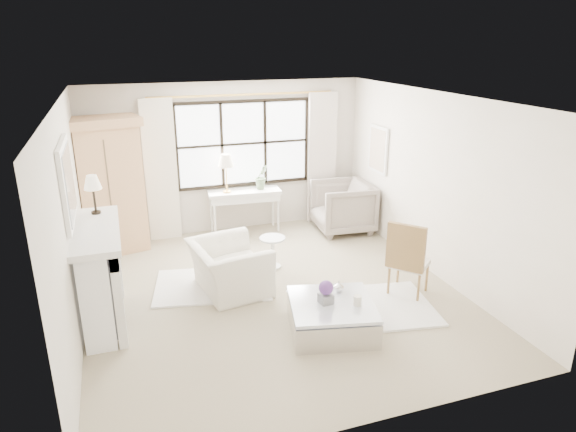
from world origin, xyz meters
name	(u,v)px	position (x,y,z in m)	size (l,w,h in m)	color
floor	(274,293)	(0.00, 0.00, 0.00)	(5.50, 5.50, 0.00)	tan
ceiling	(272,98)	(0.00, 0.00, 2.70)	(5.50, 5.50, 0.00)	white
wall_back	(228,158)	(0.00, 2.75, 1.35)	(5.00, 5.00, 0.00)	beige
wall_front	(369,296)	(0.00, -2.75, 1.35)	(5.00, 5.00, 0.00)	beige
wall_left	(70,223)	(-2.50, 0.00, 1.35)	(5.50, 5.50, 0.00)	beige
wall_right	(435,185)	(2.50, 0.00, 1.35)	(5.50, 5.50, 0.00)	white
window_pane	(244,144)	(0.30, 2.73, 1.60)	(2.40, 0.02, 1.50)	white
window_frame	(244,144)	(0.30, 2.72, 1.60)	(2.50, 0.04, 1.50)	black
curtain_rod	(243,95)	(0.30, 2.67, 2.47)	(0.04, 0.04, 3.30)	#C09342
curtain_left	(161,171)	(-1.20, 2.65, 1.24)	(0.55, 0.10, 2.47)	silver
curtain_right	(322,158)	(1.80, 2.65, 1.24)	(0.55, 0.10, 2.47)	beige
fireplace	(98,275)	(-2.27, 0.00, 0.65)	(0.58, 1.66, 1.26)	white
mirror_frame	(67,183)	(-2.47, 0.00, 1.84)	(0.05, 1.15, 0.95)	white
mirror_glass	(70,183)	(-2.44, 0.00, 1.84)	(0.02, 1.00, 0.80)	#B4B8BF
art_frame	(378,149)	(2.47, 1.70, 1.55)	(0.04, 0.62, 0.82)	white
art_canvas	(377,150)	(2.45, 1.70, 1.55)	(0.01, 0.52, 0.72)	beige
mantel_lamp	(92,184)	(-2.22, 0.55, 1.65)	(0.22, 0.22, 0.51)	black
armoire	(109,185)	(-2.06, 2.35, 1.14)	(1.25, 0.93, 2.24)	tan
console_table	(245,211)	(0.22, 2.48, 0.40)	(1.33, 0.56, 0.80)	silver
console_lamp	(226,162)	(-0.10, 2.46, 1.36)	(0.28, 0.28, 0.69)	#BB8D41
orchid_plant	(262,177)	(0.55, 2.48, 1.03)	(0.25, 0.20, 0.45)	#526B47
side_table	(272,248)	(0.24, 0.83, 0.33)	(0.40, 0.40, 0.51)	silver
rug_left	(213,285)	(-0.77, 0.51, 0.01)	(1.63, 1.15, 0.03)	white
rug_right	(370,307)	(1.09, -0.82, 0.02)	(1.64, 1.23, 0.03)	white
club_armchair	(229,268)	(-0.57, 0.28, 0.36)	(1.10, 0.96, 0.71)	white
wingback_chair	(343,207)	(1.95, 1.96, 0.46)	(0.99, 1.02, 0.93)	gray
french_chair	(408,274)	(1.76, -0.62, 0.31)	(0.68, 0.68, 1.08)	olive
coffee_table	(332,317)	(0.39, -1.14, 0.18)	(1.20, 1.20, 0.38)	silver
planter_box	(326,299)	(0.31, -1.12, 0.44)	(0.15, 0.15, 0.11)	slate
planter_flowers	(326,288)	(0.31, -1.12, 0.58)	(0.18, 0.18, 0.18)	#59317A
pillar_candle	(357,300)	(0.65, -1.29, 0.44)	(0.10, 0.10, 0.12)	silver
coffee_vase	(339,286)	(0.58, -0.90, 0.45)	(0.13, 0.13, 0.14)	silver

